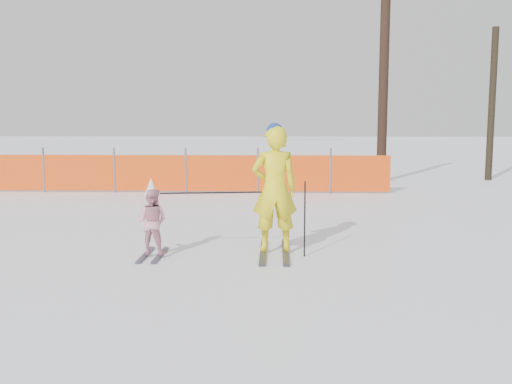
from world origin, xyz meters
TOP-DOWN VIEW (x-y plane):
  - ground at (0.00, 0.00)m, footprint 120.00×120.00m
  - adult at (0.26, 0.96)m, footprint 0.74×1.66m
  - child at (-1.56, 0.71)m, footprint 0.54×0.99m
  - ski_poles at (-0.08, 0.80)m, footprint 2.16×0.24m
  - safety_fence at (-4.46, 8.09)m, footprint 15.67×0.06m
  - tree_trunks at (4.87, 11.24)m, footprint 4.00×1.05m

SIDE VIEW (x-z plane):
  - ground at x=0.00m, z-range 0.00..0.00m
  - child at x=-1.56m, z-range -0.05..1.12m
  - safety_fence at x=-4.46m, z-range -0.07..1.18m
  - ski_poles at x=-0.08m, z-range 0.22..1.35m
  - adult at x=0.26m, z-range 0.00..1.98m
  - tree_trunks at x=4.87m, z-range -0.15..5.85m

